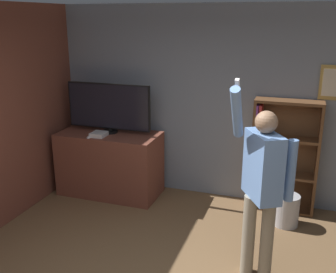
% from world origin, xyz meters
% --- Properties ---
extents(wall_back, '(6.52, 0.09, 2.70)m').
position_xyz_m(wall_back, '(0.01, 2.77, 1.35)').
color(wall_back, gray).
rests_on(wall_back, ground_plane).
extents(wall_side_brick, '(0.06, 4.34, 2.70)m').
position_xyz_m(wall_side_brick, '(-2.29, 1.37, 1.35)').
color(wall_side_brick, brown).
rests_on(wall_side_brick, ground_plane).
extents(tv_ledge, '(1.45, 0.70, 0.92)m').
position_xyz_m(tv_ledge, '(-1.42, 2.31, 0.46)').
color(tv_ledge, brown).
rests_on(tv_ledge, ground_plane).
extents(television, '(1.25, 0.22, 0.71)m').
position_xyz_m(television, '(-1.42, 2.34, 1.30)').
color(television, black).
rests_on(television, tv_ledge).
extents(game_console, '(0.20, 0.21, 0.06)m').
position_xyz_m(game_console, '(-1.48, 2.13, 0.95)').
color(game_console, white).
rests_on(game_console, tv_ledge).
extents(remote_loose, '(0.06, 0.14, 0.02)m').
position_xyz_m(remote_loose, '(-1.58, 2.05, 0.93)').
color(remote_loose, white).
rests_on(remote_loose, tv_ledge).
extents(bookshelf, '(0.85, 0.28, 1.51)m').
position_xyz_m(bookshelf, '(0.92, 2.59, 0.70)').
color(bookshelf, brown).
rests_on(bookshelf, ground_plane).
extents(person, '(0.59, 0.58, 2.03)m').
position_xyz_m(person, '(0.86, 1.01, 1.05)').
color(person, gray).
rests_on(person, ground_plane).
extents(waste_bin, '(0.31, 0.31, 0.40)m').
position_xyz_m(waste_bin, '(1.10, 2.16, 0.20)').
color(waste_bin, '#B7B7BC').
rests_on(waste_bin, ground_plane).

